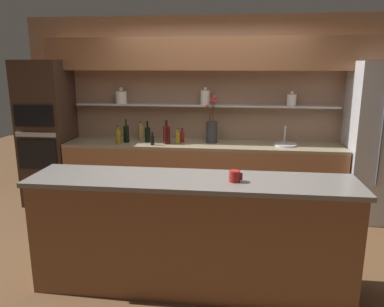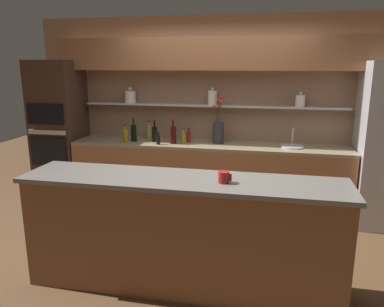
# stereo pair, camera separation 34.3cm
# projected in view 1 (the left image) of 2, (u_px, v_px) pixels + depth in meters

# --- Properties ---
(ground_plane) EXTENTS (12.00, 12.00, 0.00)m
(ground_plane) POSITION_uv_depth(u_px,v_px,m) (199.00, 250.00, 4.04)
(ground_plane) COLOR brown
(back_wall_unit) EXTENTS (5.20, 0.44, 2.60)m
(back_wall_unit) POSITION_uv_depth(u_px,v_px,m) (211.00, 95.00, 5.16)
(back_wall_unit) COLOR #937056
(back_wall_unit) RESTS_ON ground_plane
(back_counter_unit) EXTENTS (3.70, 0.62, 0.92)m
(back_counter_unit) POSITION_uv_depth(u_px,v_px,m) (202.00, 176.00, 5.14)
(back_counter_unit) COLOR #99603D
(back_counter_unit) RESTS_ON ground_plane
(island_counter) EXTENTS (2.79, 0.61, 1.02)m
(island_counter) POSITION_uv_depth(u_px,v_px,m) (192.00, 234.00, 3.28)
(island_counter) COLOR brown
(island_counter) RESTS_ON ground_plane
(refrigerator) EXTENTS (0.82, 0.73, 2.00)m
(refrigerator) POSITION_uv_depth(u_px,v_px,m) (382.00, 142.00, 4.71)
(refrigerator) COLOR #B7B7BC
(refrigerator) RESTS_ON ground_plane
(oven_tower) EXTENTS (0.64, 0.64, 2.02)m
(oven_tower) POSITION_uv_depth(u_px,v_px,m) (48.00, 133.00, 5.27)
(oven_tower) COLOR #3D281E
(oven_tower) RESTS_ON ground_plane
(flower_vase) EXTENTS (0.16, 0.18, 0.64)m
(flower_vase) POSITION_uv_depth(u_px,v_px,m) (212.00, 130.00, 5.06)
(flower_vase) COLOR #2D2D33
(flower_vase) RESTS_ON back_counter_unit
(sink_fixture) EXTENTS (0.30, 0.30, 0.25)m
(sink_fixture) POSITION_uv_depth(u_px,v_px,m) (285.00, 144.00, 4.91)
(sink_fixture) COLOR #B7B7BC
(sink_fixture) RESTS_ON back_counter_unit
(bottle_wine_0) EXTENTS (0.08, 0.08, 0.32)m
(bottle_wine_0) POSITION_uv_depth(u_px,v_px,m) (167.00, 135.00, 4.98)
(bottle_wine_0) COLOR #380C0C
(bottle_wine_0) RESTS_ON back_counter_unit
(bottle_sauce_1) EXTENTS (0.06, 0.06, 0.19)m
(bottle_sauce_1) POSITION_uv_depth(u_px,v_px,m) (182.00, 136.00, 5.10)
(bottle_sauce_1) COLOR maroon
(bottle_sauce_1) RESTS_ON back_counter_unit
(bottle_wine_2) EXTENTS (0.08, 0.08, 0.32)m
(bottle_wine_2) POSITION_uv_depth(u_px,v_px,m) (126.00, 134.00, 5.08)
(bottle_wine_2) COLOR black
(bottle_wine_2) RESTS_ON back_counter_unit
(bottle_wine_3) EXTENTS (0.08, 0.08, 0.30)m
(bottle_wine_3) POSITION_uv_depth(u_px,v_px,m) (166.00, 134.00, 5.13)
(bottle_wine_3) COLOR #380C0C
(bottle_wine_3) RESTS_ON back_counter_unit
(bottle_spirit_4) EXTENTS (0.07, 0.07, 0.25)m
(bottle_spirit_4) POSITION_uv_depth(u_px,v_px,m) (141.00, 132.00, 5.28)
(bottle_spirit_4) COLOR tan
(bottle_spirit_4) RESTS_ON back_counter_unit
(bottle_oil_5) EXTENTS (0.07, 0.07, 0.25)m
(bottle_oil_5) POSITION_uv_depth(u_px,v_px,m) (118.00, 137.00, 4.97)
(bottle_oil_5) COLOR olive
(bottle_oil_5) RESTS_ON back_counter_unit
(bottle_oil_6) EXTENTS (0.05, 0.05, 0.22)m
(bottle_oil_6) POSITION_uv_depth(u_px,v_px,m) (178.00, 138.00, 4.98)
(bottle_oil_6) COLOR olive
(bottle_oil_6) RESTS_ON back_counter_unit
(bottle_sauce_7) EXTENTS (0.05, 0.05, 0.16)m
(bottle_sauce_7) POSITION_uv_depth(u_px,v_px,m) (125.00, 136.00, 5.15)
(bottle_sauce_7) COLOR black
(bottle_sauce_7) RESTS_ON back_counter_unit
(bottle_sauce_8) EXTENTS (0.05, 0.05, 0.17)m
(bottle_sauce_8) POSITION_uv_depth(u_px,v_px,m) (152.00, 140.00, 4.92)
(bottle_sauce_8) COLOR black
(bottle_sauce_8) RESTS_ON back_counter_unit
(bottle_wine_9) EXTENTS (0.08, 0.08, 0.29)m
(bottle_wine_9) POSITION_uv_depth(u_px,v_px,m) (148.00, 134.00, 5.11)
(bottle_wine_9) COLOR black
(bottle_wine_9) RESTS_ON back_counter_unit
(coffee_mug) EXTENTS (0.11, 0.09, 0.09)m
(coffee_mug) POSITION_uv_depth(u_px,v_px,m) (235.00, 176.00, 3.06)
(coffee_mug) COLOR maroon
(coffee_mug) RESTS_ON island_counter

